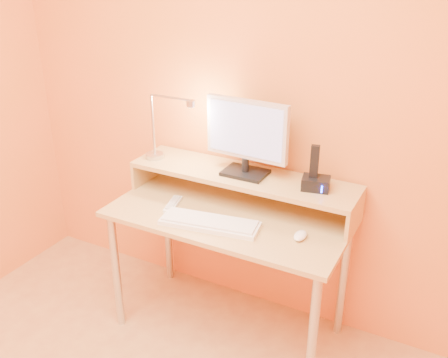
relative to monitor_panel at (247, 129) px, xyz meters
The scene contains 25 objects.
wall_back 0.21m from the monitor_panel, 95.98° to the left, with size 3.00×0.04×2.50m, color orange.
desk_leg_fl 1.04m from the monitor_panel, 144.12° to the right, with size 0.04×0.04×0.69m, color silver.
desk_leg_fr 1.02m from the monitor_panel, 37.56° to the right, with size 0.04×0.04×0.69m, color silver.
desk_leg_bl 0.96m from the monitor_panel, behind, with size 0.04×0.04×0.69m, color silver.
desk_leg_br 0.94m from the monitor_panel, ahead, with size 0.04×0.04×0.69m, color silver.
desk_lower 0.44m from the monitor_panel, 95.98° to the right, with size 1.20×0.60×0.03m, color tan.
shelf_riser_left 0.69m from the monitor_panel, behind, with size 0.02×0.30×0.14m, color tan.
shelf_riser_right 0.66m from the monitor_panel, ahead, with size 0.02×0.30×0.14m, color tan.
desk_shelf 0.25m from the monitor_panel, 149.19° to the right, with size 1.20×0.30×0.03m, color tan.
monitor_foot 0.23m from the monitor_panel, 90.00° to the right, with size 0.22×0.16×0.02m, color black.
monitor_neck 0.19m from the monitor_panel, 90.00° to the right, with size 0.04×0.04×0.07m, color black.
monitor_panel is the anchor object (origin of this frame).
monitor_back 0.02m from the monitor_panel, 90.00° to the left, with size 0.39×0.01×0.25m, color black.
monitor_screen 0.02m from the monitor_panel, 90.00° to the right, with size 0.40×0.00×0.26m, color #9EA5E7.
lamp_base 0.58m from the monitor_panel, behind, with size 0.10×0.10×0.03m, color silver.
lamp_post 0.54m from the monitor_panel, behind, with size 0.01×0.01×0.33m, color silver.
lamp_arm 0.43m from the monitor_panel, behind, with size 0.01×0.01×0.24m, color silver.
lamp_head 0.31m from the monitor_panel, behind, with size 0.04×0.04×0.03m, color silver.
lamp_bulb 0.31m from the monitor_panel, behind, with size 0.03×0.03×0.00m, color #FFEAC6.
phone_dock 0.43m from the monitor_panel, ahead, with size 0.13×0.10×0.06m, color black.
phone_handset 0.37m from the monitor_panel, ahead, with size 0.04×0.03×0.16m, color black.
phone_led 0.47m from the monitor_panel, ahead, with size 0.01×0.00×0.04m, color #234CFF.
keyboard 0.50m from the monitor_panel, 97.94° to the right, with size 0.48×0.15×0.02m, color white.
mouse 0.58m from the monitor_panel, 30.02° to the right, with size 0.05×0.10×0.03m, color white.
remote_control 0.54m from the monitor_panel, 144.29° to the right, with size 0.05×0.17×0.02m, color white.
Camera 1 is at (1.01, -0.78, 1.92)m, focal length 40.22 mm.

